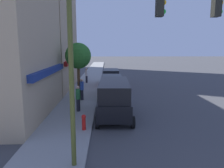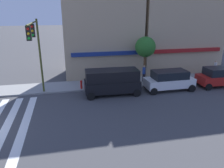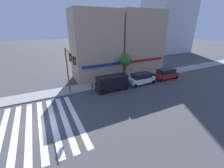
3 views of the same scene
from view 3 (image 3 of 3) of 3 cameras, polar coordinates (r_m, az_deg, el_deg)
ground_plane at (r=17.60m, az=-25.27°, el=-14.00°), size 200.00×200.00×0.00m
sidewalk_left at (r=24.18m, az=-26.25°, el=-4.02°), size 120.00×3.00×0.15m
crosswalk_stripes at (r=17.60m, az=-25.27°, el=-13.99°), size 7.57×10.80×0.01m
storefront_row at (r=30.41m, az=3.30°, el=15.08°), size 18.74×5.30×12.37m
traffic_signal at (r=20.00m, az=-15.88°, el=7.13°), size 0.32×5.61×6.74m
van_black at (r=23.26m, az=-0.00°, el=0.65°), size 5.05×2.22×2.34m
suv_white at (r=26.24m, az=11.14°, el=2.14°), size 4.74×2.12×1.94m
suv_red at (r=29.93m, az=19.82°, el=3.70°), size 4.71×2.12×1.94m
pedestrian_blue_shirt at (r=27.27m, az=5.09°, el=3.33°), size 0.32×0.32×1.77m
pedestrian_white_shirt at (r=32.93m, az=17.99°, el=5.59°), size 0.32×0.32×1.77m
pedestrian_green_top at (r=25.70m, az=-0.92°, el=2.24°), size 0.32×0.32×1.77m
fire_hydrant at (r=24.01m, az=-7.58°, el=-0.59°), size 0.24×0.24×0.84m
street_tree at (r=26.81m, az=5.22°, el=9.01°), size 2.11×2.11×4.72m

